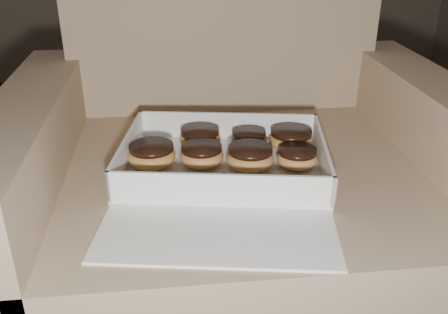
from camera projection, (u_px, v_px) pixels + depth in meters
armchair at (236, 201)px, 1.10m from camera, size 0.92×0.78×0.96m
bakery_box at (225, 174)px, 0.92m from camera, size 0.44×0.50×0.06m
donut_a at (200, 138)px, 1.02m from camera, size 0.08×0.08×0.04m
donut_b at (250, 157)px, 0.94m from camera, size 0.09×0.09×0.04m
donut_c at (297, 157)px, 0.94m from camera, size 0.08×0.08×0.04m
donut_d at (152, 155)px, 0.94m from camera, size 0.09×0.09×0.05m
donut_e at (291, 139)px, 1.01m from camera, size 0.09×0.09×0.04m
donut_f at (202, 155)px, 0.95m from camera, size 0.08×0.08×0.04m
donut_g at (249, 139)px, 1.02m from camera, size 0.07×0.07×0.04m
crumb_a at (268, 175)px, 0.92m from camera, size 0.01×0.01×0.00m
crumb_b at (217, 197)px, 0.85m from camera, size 0.01×0.01×0.00m
crumb_c at (215, 198)px, 0.85m from camera, size 0.01×0.01×0.00m
crumb_d at (224, 174)px, 0.92m from camera, size 0.01×0.01×0.00m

